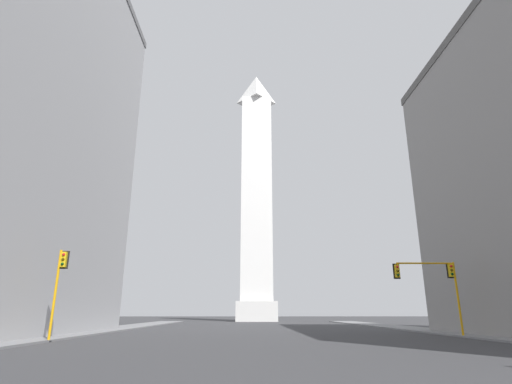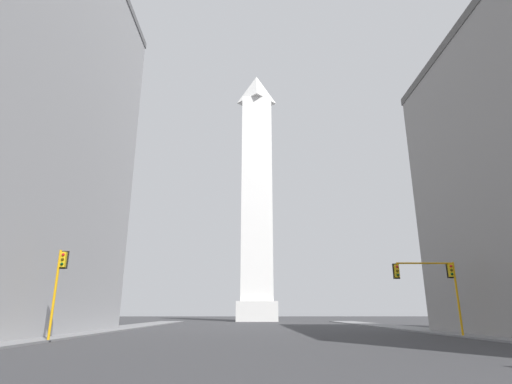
# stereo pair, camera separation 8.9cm
# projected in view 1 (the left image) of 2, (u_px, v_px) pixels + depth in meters

# --- Properties ---
(sidewalk_left) EXTENTS (5.00, 109.00, 0.15)m
(sidewalk_left) POSITION_uv_depth(u_px,v_px,m) (53.00, 336.00, 33.21)
(sidewalk_left) COLOR slate
(sidewalk_left) RESTS_ON ground_plane
(sidewalk_right) EXTENTS (5.00, 109.00, 0.15)m
(sidewalk_right) POSITION_uv_depth(u_px,v_px,m) (483.00, 336.00, 33.89)
(sidewalk_right) COLOR slate
(sidewalk_right) RESTS_ON ground_plane
(obelisk) EXTENTS (9.15, 9.15, 62.69)m
(obelisk) POSITION_uv_depth(u_px,v_px,m) (256.00, 192.00, 97.91)
(obelisk) COLOR silver
(obelisk) RESTS_ON ground_plane
(traffic_light_mid_left) EXTENTS (0.76, 0.52, 6.39)m
(traffic_light_mid_left) POSITION_uv_depth(u_px,v_px,m) (59.00, 280.00, 28.82)
(traffic_light_mid_left) COLOR orange
(traffic_light_mid_left) RESTS_ON ground_plane
(traffic_light_mid_right) EXTENTS (5.47, 0.51, 6.17)m
(traffic_light_mid_right) POSITION_uv_depth(u_px,v_px,m) (435.00, 279.00, 34.29)
(traffic_light_mid_right) COLOR orange
(traffic_light_mid_right) RESTS_ON ground_plane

